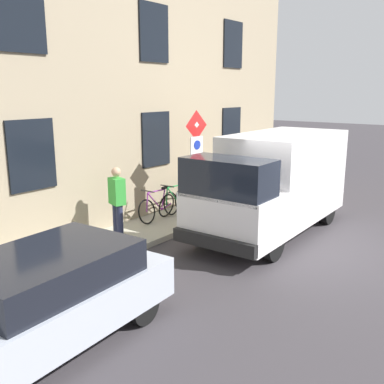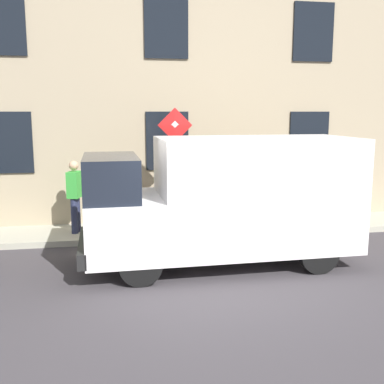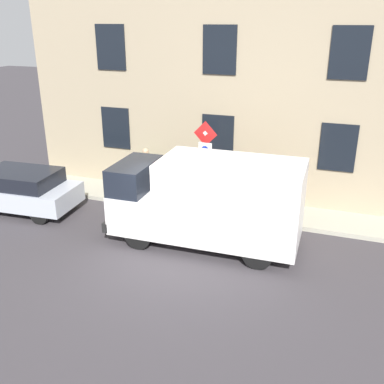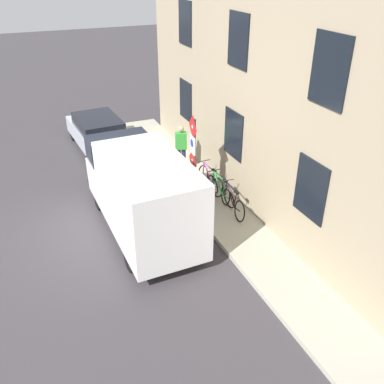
% 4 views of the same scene
% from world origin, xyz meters
% --- Properties ---
extents(ground_plane, '(80.00, 80.00, 0.00)m').
position_xyz_m(ground_plane, '(0.00, 0.00, 0.00)').
color(ground_plane, '#3A363A').
extents(sidewalk_slab, '(1.62, 16.13, 0.14)m').
position_xyz_m(sidewalk_slab, '(3.67, 0.00, 0.07)').
color(sidewalk_slab, '#A7A491').
rests_on(sidewalk_slab, ground_plane).
extents(building_facade, '(0.75, 14.13, 7.02)m').
position_xyz_m(building_facade, '(4.82, 0.00, 3.51)').
color(building_facade, tan).
rests_on(building_facade, ground_plane).
extents(sign_post_stacked, '(0.17, 0.56, 2.82)m').
position_xyz_m(sign_post_stacked, '(3.06, -0.01, 1.93)').
color(sign_post_stacked, '#474C47').
rests_on(sign_post_stacked, sidewalk_slab).
extents(delivery_van, '(2.12, 5.37, 2.50)m').
position_xyz_m(delivery_van, '(1.16, -0.75, 1.33)').
color(delivery_van, white).
rests_on(delivery_van, ground_plane).
extents(parked_hatchback, '(2.00, 4.10, 1.38)m').
position_xyz_m(parked_hatchback, '(1.31, 5.89, 0.73)').
color(parked_hatchback, '#AFB6C4').
rests_on(parked_hatchback, ground_plane).
extents(bicycle_black, '(0.46, 1.71, 0.89)m').
position_xyz_m(bicycle_black, '(3.92, -1.08, 0.51)').
color(bicycle_black, black).
rests_on(bicycle_black, sidewalk_slab).
extents(bicycle_green, '(0.46, 1.71, 0.89)m').
position_xyz_m(bicycle_green, '(3.92, -0.28, 0.51)').
color(bicycle_green, black).
rests_on(bicycle_green, sidewalk_slab).
extents(bicycle_purple, '(0.46, 1.72, 0.89)m').
position_xyz_m(bicycle_purple, '(3.92, 0.51, 0.51)').
color(bicycle_purple, black).
rests_on(bicycle_purple, sidewalk_slab).
extents(pedestrian, '(0.46, 0.36, 1.72)m').
position_xyz_m(pedestrian, '(3.60, 2.31, 1.07)').
color(pedestrian, '#262B47').
rests_on(pedestrian, sidewalk_slab).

